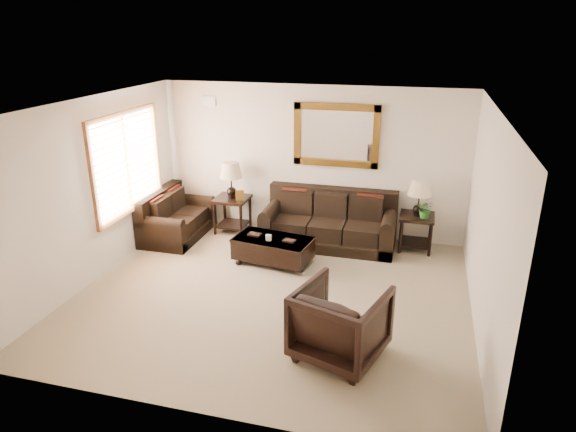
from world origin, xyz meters
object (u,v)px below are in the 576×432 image
(sofa, at_px, (329,225))
(end_table_right, at_px, (418,204))
(loveseat, at_px, (175,220))
(armchair, at_px, (341,320))
(coffee_table, at_px, (273,247))
(end_table_left, at_px, (232,187))

(sofa, relative_size, end_table_right, 1.83)
(loveseat, bearing_deg, armchair, -128.85)
(sofa, bearing_deg, loveseat, -171.85)
(sofa, xyz_separation_m, armchair, (0.73, -3.23, 0.14))
(sofa, xyz_separation_m, coffee_table, (-0.73, -1.01, -0.08))
(sofa, relative_size, coffee_table, 1.73)
(loveseat, height_order, armchair, armchair)
(end_table_right, distance_m, armchair, 3.46)
(end_table_left, relative_size, coffee_table, 1.00)
(end_table_left, relative_size, armchair, 1.38)
(end_table_left, height_order, end_table_right, end_table_left)
(end_table_right, bearing_deg, sofa, -175.08)
(loveseat, bearing_deg, coffee_table, -106.55)
(armchair, bearing_deg, end_table_right, -84.89)
(sofa, distance_m, coffee_table, 1.25)
(armchair, bearing_deg, loveseat, -21.10)
(coffee_table, bearing_deg, armchair, -47.94)
(sofa, height_order, end_table_left, end_table_left)
(loveseat, xyz_separation_m, armchair, (3.51, -2.83, 0.17))
(sofa, height_order, end_table_right, end_table_right)
(end_table_left, xyz_separation_m, end_table_right, (3.34, 0.02, -0.05))
(loveseat, xyz_separation_m, end_table_right, (4.27, 0.53, 0.51))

